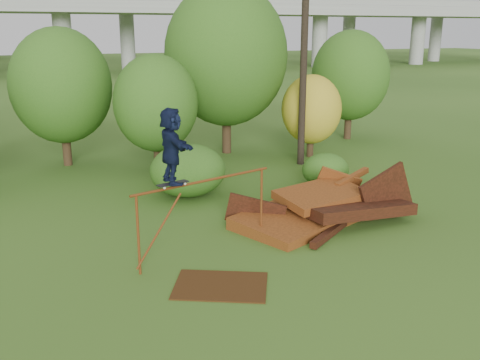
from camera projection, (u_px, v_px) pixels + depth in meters
name	position (u px, v px, depth m)	size (l,w,h in m)	color
ground	(303.00, 262.00, 12.78)	(240.00, 240.00, 0.00)	#2D5116
scrap_pile	(323.00, 209.00, 15.42)	(5.75, 3.66, 1.99)	#4E250D
grind_rail	(205.00, 198.00, 12.83)	(3.79, 1.16, 1.91)	#673210
skateboard	(173.00, 183.00, 12.17)	(0.79, 0.41, 0.08)	black
skater	(171.00, 146.00, 11.93)	(1.60, 0.51, 1.73)	black
flat_plate	(221.00, 286.00, 11.55)	(1.99, 1.42, 0.03)	#3A210C
tree_1	(61.00, 86.00, 21.06)	(3.95, 3.95, 5.50)	black
tree_2	(156.00, 103.00, 20.18)	(3.21, 3.21, 4.52)	black
tree_3	(226.00, 55.00, 22.97)	(5.29, 5.29, 7.34)	black
tree_4	(311.00, 109.00, 22.85)	(2.57, 2.57, 3.55)	black
tree_5	(351.00, 76.00, 26.37)	(3.83, 3.83, 5.38)	black
shrub_left	(188.00, 170.00, 17.65)	(2.52, 2.33, 1.75)	#224E14
shrub_right	(325.00, 170.00, 18.81)	(1.68, 1.54, 1.19)	#224E14
utility_pole	(305.00, 30.00, 20.64)	(1.40, 0.28, 10.54)	black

